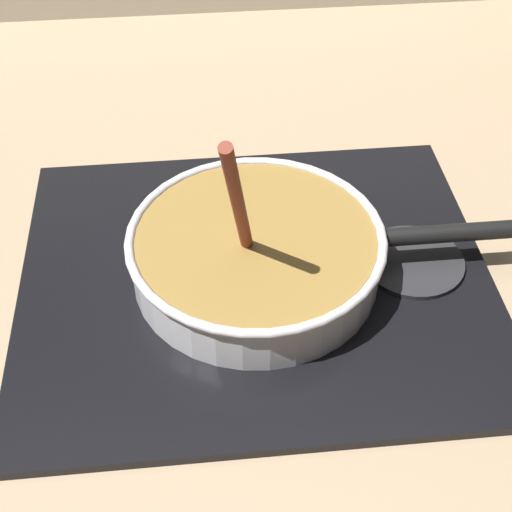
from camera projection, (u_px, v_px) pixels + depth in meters
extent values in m
cube|color=#9E8466|center=(188.00, 333.00, 0.86)|extent=(2.40, 1.60, 0.04)
cube|color=black|center=(256.00, 278.00, 0.89)|extent=(0.56, 0.48, 0.01)
torus|color=#592D0C|center=(256.00, 272.00, 0.88)|extent=(0.17, 0.17, 0.01)
cylinder|color=#262628|center=(413.00, 261.00, 0.90)|extent=(0.12, 0.12, 0.01)
cylinder|color=silver|center=(256.00, 256.00, 0.87)|extent=(0.29, 0.29, 0.06)
cylinder|color=olive|center=(256.00, 254.00, 0.86)|extent=(0.28, 0.28, 0.05)
torus|color=silver|center=(256.00, 237.00, 0.84)|extent=(0.30, 0.30, 0.01)
cylinder|color=black|center=(452.00, 233.00, 0.87)|extent=(0.17, 0.02, 0.02)
cylinder|color=#EDD88C|center=(233.00, 234.00, 0.86)|extent=(0.03, 0.03, 0.01)
cylinder|color=#EDD88C|center=(211.00, 188.00, 0.93)|extent=(0.04, 0.04, 0.01)
cylinder|color=beige|center=(199.00, 243.00, 0.85)|extent=(0.03, 0.03, 0.01)
cylinder|color=beige|center=(306.00, 216.00, 0.89)|extent=(0.03, 0.03, 0.01)
cylinder|color=#E5CC7A|center=(285.00, 230.00, 0.87)|extent=(0.03, 0.03, 0.01)
cylinder|color=#E5CC7A|center=(269.00, 202.00, 0.90)|extent=(0.03, 0.03, 0.01)
cylinder|color=#EDD88C|center=(222.00, 271.00, 0.82)|extent=(0.03, 0.03, 0.01)
cylinder|color=#E5CC7A|center=(281.00, 251.00, 0.84)|extent=(0.03, 0.03, 0.01)
cylinder|color=maroon|center=(238.00, 206.00, 0.75)|extent=(0.04, 0.10, 0.21)
cube|color=brown|center=(248.00, 250.00, 0.85)|extent=(0.04, 0.05, 0.01)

